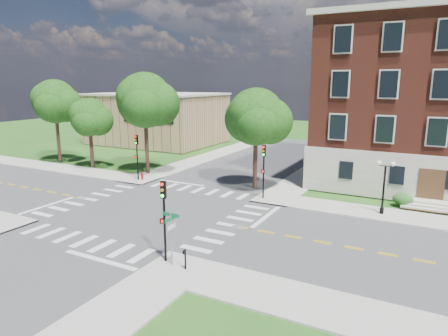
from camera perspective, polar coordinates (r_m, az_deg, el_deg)
The scene contains 19 objects.
ground at distance 33.30m, azimuth -10.25°, elevation -6.05°, with size 160.00×160.00×0.00m, color #1E5417.
road_ew at distance 33.30m, azimuth -10.25°, elevation -6.04°, with size 90.00×12.00×0.01m, color #3D3D3F.
road_ns at distance 33.30m, azimuth -10.25°, elevation -6.04°, with size 12.00×90.00×0.01m, color #3D3D3F.
sidewalk_ne at distance 41.65m, azimuth 20.97°, elevation -2.87°, with size 34.00×34.00×0.12m.
sidewalk_nw at distance 54.30m, azimuth -13.10°, elevation 1.02°, with size 34.00×34.00×0.12m.
crosswalk_east at distance 29.61m, azimuth 0.92°, elevation -8.21°, with size 2.20×10.20×0.02m, color silver, non-canonical shape.
stop_bar_east at distance 31.57m, azimuth 6.03°, elevation -6.95°, with size 0.40×5.50×0.00m, color silver.
secondary_building at distance 69.11m, azimuth -9.51°, elevation 7.06°, with size 20.40×15.40×8.30m.
tree_a at distance 55.46m, azimuth -23.00°, elevation 8.72°, with size 5.51×5.51×10.51m.
tree_b at distance 50.24m, azimuth -18.69°, elevation 6.87°, with size 4.52×4.52×8.36m.
tree_c at distance 45.35m, azimuth -11.24°, elevation 9.44°, with size 6.14×6.14×11.27m.
tree_d at distance 38.33m, azimuth 4.59°, elevation 7.26°, with size 5.51×5.51×9.69m.
traffic_signal_se at distance 23.00m, azimuth -8.57°, elevation -6.05°, with size 0.38×0.45×4.80m.
traffic_signal_ne at distance 35.32m, azimuth 5.69°, elevation 0.49°, with size 0.38×0.45×4.80m.
traffic_signal_nw at distance 42.74m, azimuth -12.33°, elevation 2.33°, with size 0.34×0.38×4.80m.
twin_lamp_west at distance 33.52m, azimuth 21.89°, elevation -2.15°, with size 1.36×0.36×4.23m.
street_sign_pole at distance 22.75m, azimuth -7.54°, elevation -8.57°, with size 1.10×1.10×3.10m.
push_button_post at distance 22.74m, azimuth -5.58°, elevation -12.66°, with size 0.14×0.21×1.20m.
fire_hydrant at distance 43.43m, azimuth -11.60°, elevation -1.15°, with size 0.35×0.35×0.75m.
Camera 1 is at (19.74, -24.74, 10.36)m, focal length 32.00 mm.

